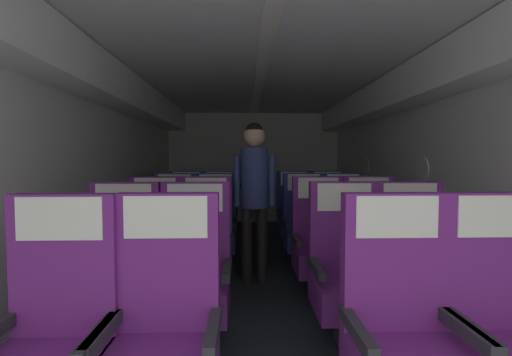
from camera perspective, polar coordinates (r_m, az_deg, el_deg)
ground at (r=3.93m, az=0.93°, el=-16.04°), size 3.72×7.47×0.02m
fuselage_shell at (r=4.01m, az=0.77°, el=8.37°), size 3.60×7.12×2.28m
seat_a_left_window at (r=1.94m, az=-30.00°, el=-21.96°), size 0.52×0.49×1.11m
seat_a_left_aisle at (r=1.81m, az=-14.78°, el=-23.59°), size 0.52×0.49×1.11m
seat_a_right_aisle at (r=2.12m, az=35.52°, el=-19.90°), size 0.52×0.49×1.11m
seat_a_right_window at (r=1.88m, az=22.62°, el=-22.53°), size 0.52×0.49×1.11m
seat_b_left_window at (r=2.71m, az=-20.96°, el=-14.56°), size 0.52×0.49×1.11m
seat_b_left_aisle at (r=2.58m, az=-9.97°, el=-15.24°), size 0.52×0.49×1.11m
seat_b_right_aisle at (r=2.84m, az=24.12°, el=-13.77°), size 0.52×0.49×1.11m
seat_b_right_window at (r=2.67m, az=14.42°, el=-14.67°), size 0.52×0.49×1.11m
seat_c_left_window at (r=3.51m, az=-16.18°, el=-10.43°), size 0.52×0.49×1.11m
seat_c_left_aisle at (r=3.42m, az=-8.16°, el=-10.71°), size 0.52×0.49×1.11m
seat_c_right_aisle at (r=3.63m, az=18.03°, el=-10.05°), size 0.52×0.49×1.11m
seat_c_right_window at (r=3.48m, az=10.22°, el=-10.51°), size 0.52×0.49×1.11m
seat_d_left_window at (r=4.34m, az=-13.12°, el=-7.85°), size 0.52×0.49×1.11m
seat_d_left_aisle at (r=4.28m, az=-6.59°, el=-7.94°), size 0.52×0.49×1.11m
seat_d_right_aisle at (r=4.42m, az=14.09°, el=-7.66°), size 0.52×0.49×1.11m
seat_d_right_window at (r=4.33m, az=7.83°, el=-7.82°), size 0.52×0.49×1.11m
seat_e_left_window at (r=5.20m, az=-11.29°, el=-6.07°), size 0.52×0.49×1.11m
seat_e_left_aisle at (r=5.15m, az=-5.90°, el=-6.10°), size 0.52×0.49×1.11m
seat_e_right_aisle at (r=5.28m, az=11.63°, el=-5.92°), size 0.52×0.49×1.11m
seat_e_right_window at (r=5.20m, az=6.23°, el=-6.02°), size 0.52×0.49×1.11m
flight_attendant at (r=3.63m, az=-0.27°, el=-0.97°), size 0.43×0.28×1.65m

